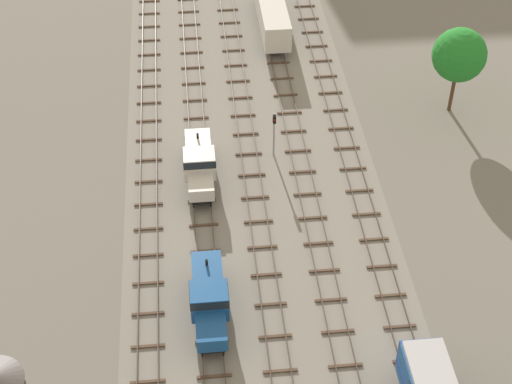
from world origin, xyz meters
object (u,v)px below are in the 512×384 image
object	(u,v)px
shunter_loco_left_midfar	(209,299)
shunter_loco_left_far	(199,163)
freight_boxcar_centre_farther	(271,9)
signal_post_nearest	(274,129)

from	to	relation	value
shunter_loco_left_midfar	shunter_loco_left_far	distance (m)	15.42
shunter_loco_left_far	freight_boxcar_centre_farther	distance (m)	27.08
freight_boxcar_centre_farther	signal_post_nearest	world-z (taller)	signal_post_nearest
shunter_loco_left_far	freight_boxcar_centre_farther	xyz separation A→B (m)	(9.04, 25.53, 0.44)
signal_post_nearest	freight_boxcar_centre_farther	bearing A→B (deg)	84.26
shunter_loco_left_midfar	signal_post_nearest	size ratio (longest dim) A/B	1.85
shunter_loco_left_far	freight_boxcar_centre_farther	world-z (taller)	freight_boxcar_centre_farther
shunter_loco_left_midfar	freight_boxcar_centre_farther	xyz separation A→B (m)	(9.04, 40.94, 0.44)
signal_post_nearest	shunter_loco_left_midfar	bearing A→B (deg)	-110.21
shunter_loco_left_midfar	shunter_loco_left_far	xyz separation A→B (m)	(0.00, 15.42, 0.00)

